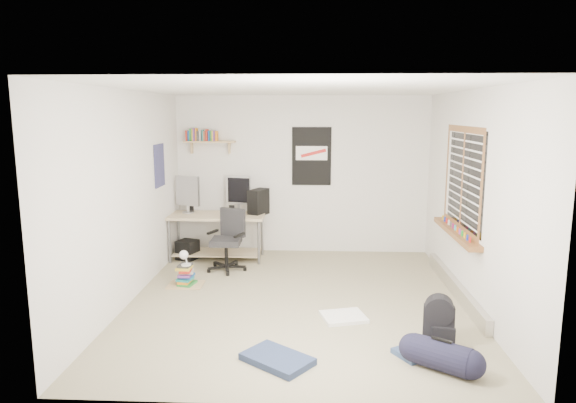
{
  "coord_description": "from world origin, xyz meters",
  "views": [
    {
      "loc": [
        0.16,
        -5.89,
        2.24
      ],
      "look_at": [
        -0.13,
        0.3,
        1.16
      ],
      "focal_mm": 32.0,
      "sensor_mm": 36.0,
      "label": 1
    }
  ],
  "objects_px": {
    "desk": "(217,236)",
    "duffel_bag": "(441,355)",
    "book_stack": "(185,274)",
    "office_chair": "(226,237)",
    "backpack": "(438,326)"
  },
  "relations": [
    {
      "from": "office_chair",
      "to": "book_stack",
      "type": "relative_size",
      "value": 2.09
    },
    {
      "from": "desk",
      "to": "book_stack",
      "type": "height_order",
      "value": "desk"
    },
    {
      "from": "backpack",
      "to": "book_stack",
      "type": "distance_m",
      "value": 3.31
    },
    {
      "from": "office_chair",
      "to": "backpack",
      "type": "distance_m",
      "value": 3.38
    },
    {
      "from": "backpack",
      "to": "duffel_bag",
      "type": "relative_size",
      "value": 0.74
    },
    {
      "from": "office_chair",
      "to": "backpack",
      "type": "xyz_separation_m",
      "value": [
        2.45,
        -2.3,
        -0.29
      ]
    },
    {
      "from": "book_stack",
      "to": "desk",
      "type": "bearing_deg",
      "value": 81.26
    },
    {
      "from": "desk",
      "to": "duffel_bag",
      "type": "bearing_deg",
      "value": -31.82
    },
    {
      "from": "duffel_bag",
      "to": "book_stack",
      "type": "bearing_deg",
      "value": 177.87
    },
    {
      "from": "duffel_bag",
      "to": "office_chair",
      "type": "bearing_deg",
      "value": 165.19
    },
    {
      "from": "office_chair",
      "to": "book_stack",
      "type": "bearing_deg",
      "value": -98.83
    },
    {
      "from": "office_chair",
      "to": "backpack",
      "type": "height_order",
      "value": "office_chair"
    },
    {
      "from": "desk",
      "to": "book_stack",
      "type": "distance_m",
      "value": 1.28
    },
    {
      "from": "office_chair",
      "to": "backpack",
      "type": "bearing_deg",
      "value": -19.97
    },
    {
      "from": "desk",
      "to": "backpack",
      "type": "relative_size",
      "value": 3.76
    }
  ]
}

